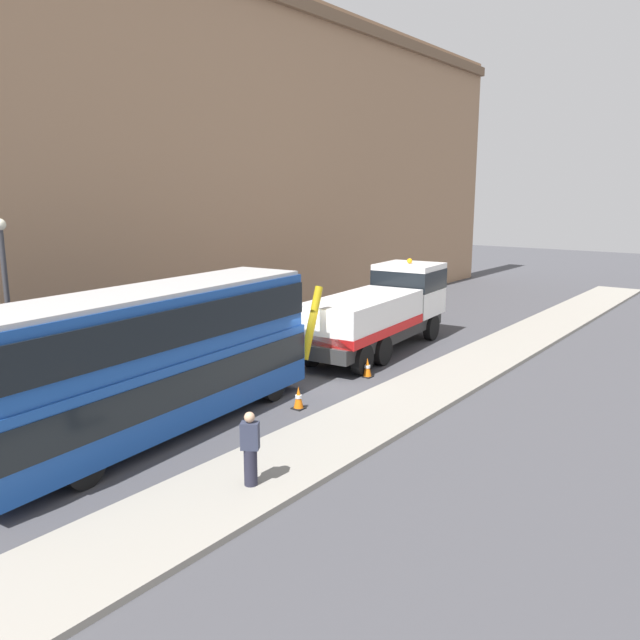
{
  "coord_description": "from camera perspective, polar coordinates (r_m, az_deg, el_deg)",
  "views": [
    {
      "loc": [
        -16.59,
        -13.59,
        6.55
      ],
      "look_at": [
        1.26,
        -0.01,
        2.0
      ],
      "focal_mm": 35.13,
      "sensor_mm": 36.0,
      "label": 1
    }
  ],
  "objects": [
    {
      "name": "traffic_cone_midway",
      "position": [
        22.79,
        4.34,
        -4.38
      ],
      "size": [
        0.36,
        0.36,
        0.72
      ],
      "color": "orange",
      "rests_on": "ground_plane"
    },
    {
      "name": "double_decker_bus",
      "position": [
        17.66,
        -14.77,
        -3.07
      ],
      "size": [
        11.19,
        3.54,
        4.06
      ],
      "rotation": [
        0.0,
        0.0,
        0.09
      ],
      "color": "#19479E",
      "rests_on": "ground_plane"
    },
    {
      "name": "near_kerb",
      "position": [
        20.13,
        7.41,
        -7.39
      ],
      "size": [
        60.0,
        2.8,
        0.15
      ],
      "primitive_type": "cube",
      "color": "gray",
      "rests_on": "ground_plane"
    },
    {
      "name": "ground_plane",
      "position": [
        22.42,
        -1.97,
        -5.52
      ],
      "size": [
        120.0,
        120.0,
        0.0
      ],
      "primitive_type": "plane",
      "color": "#424247"
    },
    {
      "name": "pedestrian_onlooker",
      "position": [
        14.22,
        -6.37,
        -11.65
      ],
      "size": [
        0.43,
        0.48,
        1.71
      ],
      "rotation": [
        0.0,
        0.0,
        0.56
      ],
      "color": "#232333",
      "rests_on": "near_kerb"
    },
    {
      "name": "recovery_tow_truck",
      "position": [
        26.52,
        5.68,
        1.0
      ],
      "size": [
        10.23,
        3.45,
        3.67
      ],
      "rotation": [
        0.0,
        0.0,
        0.09
      ],
      "color": "#2D2D2D",
      "rests_on": "ground_plane"
    },
    {
      "name": "traffic_cone_near_bus",
      "position": [
        19.47,
        -1.97,
        -7.14
      ],
      "size": [
        0.36,
        0.36,
        0.72
      ],
      "color": "orange",
      "rests_on": "ground_plane"
    },
    {
      "name": "street_lamp",
      "position": [
        21.06,
        -26.62,
        1.84
      ],
      "size": [
        0.36,
        0.36,
        5.83
      ],
      "color": "#38383D",
      "rests_on": "ground_plane"
    },
    {
      "name": "building_facade",
      "position": [
        26.77,
        -14.8,
        14.35
      ],
      "size": [
        60.0,
        1.5,
        16.0
      ],
      "color": "#9E7A5B",
      "rests_on": "ground_plane"
    }
  ]
}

